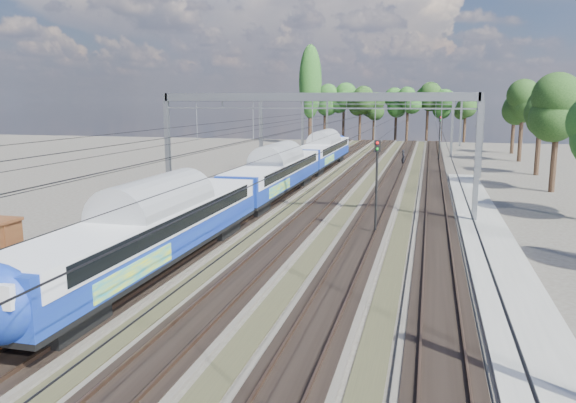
% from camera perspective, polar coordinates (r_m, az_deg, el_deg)
% --- Properties ---
extents(track_bed, '(21.00, 130.00, 0.34)m').
position_cam_1_polar(track_bed, '(56.37, 5.53, 1.66)').
color(track_bed, '#47423A').
rests_on(track_bed, ground).
extents(platform, '(3.00, 70.00, 0.30)m').
position_cam_1_polar(platform, '(31.47, 20.50, -5.73)').
color(platform, gray).
rests_on(platform, ground).
extents(catenary, '(25.65, 130.00, 9.00)m').
position_cam_1_polar(catenary, '(63.35, 6.99, 8.30)').
color(catenary, slate).
rests_on(catenary, ground).
extents(tree_belt, '(40.39, 98.42, 11.51)m').
position_cam_1_polar(tree_belt, '(102.68, 12.73, 9.78)').
color(tree_belt, black).
rests_on(tree_belt, ground).
extents(poplar, '(4.40, 4.40, 19.04)m').
position_cam_1_polar(poplar, '(110.56, 2.28, 12.00)').
color(poplar, black).
rests_on(poplar, ground).
extents(emu_train, '(3.19, 67.45, 4.67)m').
position_cam_1_polar(emu_train, '(48.45, -1.26, 3.46)').
color(emu_train, black).
rests_on(emu_train, ground).
extents(worker, '(0.65, 0.83, 2.01)m').
position_cam_1_polar(worker, '(76.17, 11.63, 4.41)').
color(worker, black).
rests_on(worker, ground).
extents(signal_near, '(0.41, 0.38, 6.04)m').
position_cam_1_polar(signal_near, '(35.49, 9.00, 2.60)').
color(signal_near, black).
rests_on(signal_near, ground).
extents(signal_far, '(0.45, 0.41, 6.31)m').
position_cam_1_polar(signal_far, '(81.44, 15.18, 6.74)').
color(signal_far, black).
rests_on(signal_far, ground).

